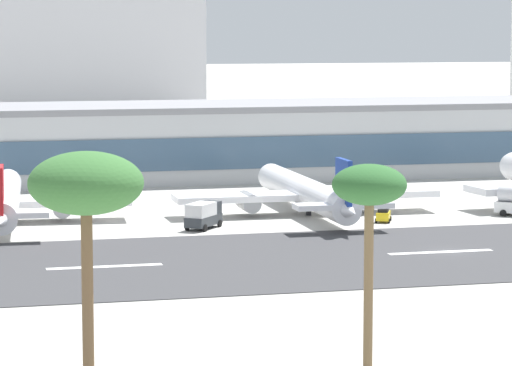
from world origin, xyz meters
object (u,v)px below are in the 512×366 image
object	(u,v)px
service_baggage_tug_2	(383,214)
palm_tree_3	(369,191)
terminal_building	(238,140)
airliner_red_tail_gate_0	(5,201)
palm_tree_0	(86,187)
airliner_navy_tail_gate_1	(308,194)
service_box_truck_1	(204,214)

from	to	relation	value
service_baggage_tug_2	palm_tree_3	bearing A→B (deg)	-175.72
terminal_building	service_baggage_tug_2	size ratio (longest dim) A/B	41.68
airliner_red_tail_gate_0	palm_tree_0	size ratio (longest dim) A/B	2.49
airliner_red_tail_gate_0	service_baggage_tug_2	xyz separation A→B (m)	(46.69, -10.54, -1.78)
service_baggage_tug_2	palm_tree_3	distance (m)	76.12
airliner_red_tail_gate_0	palm_tree_3	bearing A→B (deg)	-160.76
terminal_building	palm_tree_0	world-z (taller)	palm_tree_0
palm_tree_0	palm_tree_3	size ratio (longest dim) A/B	1.13
service_baggage_tug_2	airliner_navy_tail_gate_1	bearing A→B (deg)	66.84
airliner_navy_tail_gate_1	palm_tree_3	bearing A→B (deg)	167.42
service_baggage_tug_2	palm_tree_0	bearing A→B (deg)	173.00
airliner_navy_tail_gate_1	service_baggage_tug_2	world-z (taller)	airliner_navy_tail_gate_1
airliner_red_tail_gate_0	terminal_building	bearing A→B (deg)	-37.62
airliner_red_tail_gate_0	service_baggage_tug_2	world-z (taller)	airliner_red_tail_gate_0
airliner_red_tail_gate_0	palm_tree_3	world-z (taller)	palm_tree_3
palm_tree_3	airliner_navy_tail_gate_1	bearing A→B (deg)	76.71
service_box_truck_1	palm_tree_3	distance (m)	71.36
airliner_navy_tail_gate_1	service_baggage_tug_2	bearing A→B (deg)	-137.05
airliner_navy_tail_gate_1	palm_tree_0	world-z (taller)	palm_tree_0
palm_tree_0	palm_tree_3	xyz separation A→B (m)	(20.85, 5.83, -1.57)
terminal_building	airliner_navy_tail_gate_1	distance (m)	46.87
airliner_red_tail_gate_0	service_baggage_tug_2	bearing A→B (deg)	-97.74
service_baggage_tug_2	airliner_red_tail_gate_0	bearing A→B (deg)	101.89
airliner_red_tail_gate_0	palm_tree_3	distance (m)	84.22
palm_tree_3	service_box_truck_1	bearing A→B (deg)	87.76
service_box_truck_1	service_baggage_tug_2	world-z (taller)	service_box_truck_1
airliner_navy_tail_gate_1	service_box_truck_1	world-z (taller)	airliner_navy_tail_gate_1
terminal_building	service_box_truck_1	size ratio (longest dim) A/B	23.98
palm_tree_0	terminal_building	bearing A→B (deg)	72.61
airliner_red_tail_gate_0	service_box_truck_1	bearing A→B (deg)	-109.47
airliner_red_tail_gate_0	service_baggage_tug_2	distance (m)	47.89
airliner_navy_tail_gate_1	service_box_truck_1	bearing A→B (deg)	118.46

